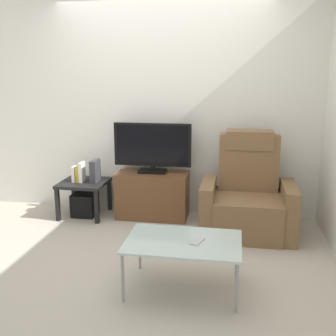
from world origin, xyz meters
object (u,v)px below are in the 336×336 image
(tv_stand, at_px, (153,195))
(book_rightmost, at_px, (82,172))
(book_leftmost, at_px, (75,174))
(game_console, at_px, (95,171))
(side_table, at_px, (84,187))
(subwoofer_box, at_px, (85,204))
(recliner_armchair, at_px, (248,199))
(television, at_px, (152,147))
(book_middle, at_px, (79,174))
(coffee_table, at_px, (183,244))
(cell_phone, at_px, (197,241))

(tv_stand, xyz_separation_m, book_rightmost, (-0.83, -0.10, 0.27))
(book_leftmost, bearing_deg, game_console, 6.98)
(side_table, bearing_deg, subwoofer_box, 180.00)
(recliner_armchair, bearing_deg, side_table, 179.12)
(television, bearing_deg, game_console, -172.52)
(recliner_armchair, height_order, side_table, recliner_armchair)
(side_table, relative_size, book_middle, 2.98)
(tv_stand, relative_size, book_rightmost, 3.54)
(book_middle, bearing_deg, book_rightmost, 0.00)
(book_middle, relative_size, game_console, 0.69)
(book_rightmost, bearing_deg, recliner_armchair, -5.04)
(book_leftmost, distance_m, book_rightmost, 0.10)
(subwoofer_box, xyz_separation_m, game_console, (0.15, 0.01, 0.42))
(recliner_armchair, distance_m, game_console, 1.80)
(side_table, relative_size, coffee_table, 0.60)
(book_middle, xyz_separation_m, coffee_table, (1.45, -1.47, -0.13))
(television, height_order, book_rightmost, television)
(book_leftmost, distance_m, cell_phone, 2.19)
(television, bearing_deg, book_rightmost, -171.85)
(coffee_table, bearing_deg, game_console, 129.99)
(side_table, xyz_separation_m, game_console, (0.14, 0.01, 0.20))
(tv_stand, relative_size, book_leftmost, 4.54)
(tv_stand, height_order, side_table, tv_stand)
(coffee_table, bearing_deg, tv_stand, 110.22)
(tv_stand, relative_size, coffee_table, 0.93)
(book_middle, bearing_deg, side_table, 22.85)
(recliner_armchair, xyz_separation_m, book_leftmost, (-2.03, 0.17, 0.15))
(tv_stand, bearing_deg, side_table, -174.42)
(book_middle, height_order, coffee_table, book_middle)
(tv_stand, bearing_deg, recliner_armchair, -13.82)
(book_rightmost, xyz_separation_m, cell_phone, (1.52, -1.47, -0.13))
(tv_stand, xyz_separation_m, television, (0.00, 0.02, 0.58))
(cell_phone, bearing_deg, game_console, 151.18)
(recliner_armchair, relative_size, book_rightmost, 4.55)
(tv_stand, distance_m, subwoofer_box, 0.84)
(television, xyz_separation_m, book_leftmost, (-0.92, -0.12, -0.34))
(recliner_armchair, height_order, cell_phone, recliner_armchair)
(side_table, relative_size, book_rightmost, 2.28)
(recliner_armchair, relative_size, cell_phone, 7.20)
(book_rightmost, bearing_deg, game_console, 11.08)
(game_console, bearing_deg, book_leftmost, -173.02)
(cell_phone, bearing_deg, subwoofer_box, 154.26)
(game_console, bearing_deg, coffee_table, -50.01)
(side_table, distance_m, coffee_table, 2.05)
(book_leftmost, xyz_separation_m, coffee_table, (1.50, -1.47, -0.13))
(book_rightmost, bearing_deg, tv_stand, 6.88)
(game_console, xyz_separation_m, coffee_table, (1.26, -1.50, -0.17))
(coffee_table, bearing_deg, side_table, 133.28)
(book_middle, relative_size, coffee_table, 0.20)
(book_leftmost, xyz_separation_m, cell_phone, (1.61, -1.47, -0.10))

